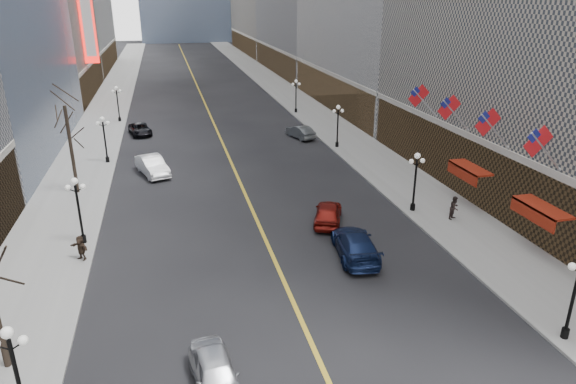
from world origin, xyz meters
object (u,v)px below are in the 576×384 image
car_sb_mid (328,213)px  streetlamp_west_2 (104,135)px  streetlamp_east_0 (576,287)px  streetlamp_west_3 (117,100)px  car_nb_mid (152,166)px  car_nb_near (216,374)px  streetlamp_west_1 (78,204)px  car_sb_far (300,132)px  streetlamp_east_1 (416,176)px  streetlamp_east_3 (296,92)px  streetlamp_east_2 (338,122)px  car_sb_near (355,244)px  streetlamp_west_0 (15,369)px  car_nb_far (140,129)px

car_sb_mid → streetlamp_west_2: bearing=-26.5°
streetlamp_east_0 → streetlamp_west_2: (-23.60, 34.00, 0.00)m
streetlamp_east_0 → streetlamp_west_3: bearing=114.4°
car_nb_mid → car_sb_mid: 18.70m
car_sb_mid → streetlamp_east_0: bearing=135.2°
streetlamp_east_0 → car_sb_mid: 17.12m
streetlamp_west_3 → car_nb_near: bearing=-82.1°
streetlamp_west_1 → car_sb_far: streetlamp_west_1 is taller
streetlamp_east_1 → streetlamp_west_2: bearing=142.7°
streetlamp_west_1 → car_sb_far: size_ratio=1.02×
streetlamp_east_3 → car_sb_mid: (-6.87, -36.46, -2.11)m
streetlamp_east_2 → car_sb_far: streetlamp_east_2 is taller
car_sb_near → car_sb_far: (3.96, 28.63, -0.10)m
streetlamp_east_3 → streetlamp_west_0: (-23.60, -52.00, 0.00)m
streetlamp_west_3 → car_sb_near: size_ratio=0.79×
streetlamp_west_1 → streetlamp_west_3: (0.00, 36.00, 0.00)m
streetlamp_east_3 → streetlamp_west_2: same height
streetlamp_east_1 → car_sb_mid: 7.21m
streetlamp_west_1 → car_sb_far: (20.80, 22.92, -2.17)m
streetlamp_east_1 → car_sb_mid: (-6.87, -0.46, -2.11)m
streetlamp_east_0 → car_nb_near: size_ratio=1.01×
car_nb_near → streetlamp_east_3: bearing=65.5°
streetlamp_east_3 → car_sb_near: streetlamp_east_3 is taller
car_sb_far → car_sb_mid: bearing=63.6°
streetlamp_east_0 → streetlamp_west_0: size_ratio=1.00×
streetlamp_west_1 → car_sb_near: bearing=-18.7°
car_sb_mid → car_sb_far: (4.07, 23.38, -0.06)m
streetlamp_east_1 → streetlamp_west_0: size_ratio=1.00×
car_sb_far → streetlamp_west_3: bearing=-48.6°
streetlamp_east_1 → streetlamp_east_3: 36.00m
car_nb_mid → streetlamp_west_0: bearing=-116.1°
streetlamp_east_3 → car_sb_near: (-6.76, -41.71, -2.07)m
streetlamp_east_3 → car_nb_near: streetlamp_east_3 is taller
car_nb_near → car_nb_far: 44.34m
streetlamp_west_3 → streetlamp_east_0: bearing=-65.6°
streetlamp_west_0 → car_nb_mid: streetlamp_west_0 is taller
streetlamp_east_0 → car_nb_far: size_ratio=0.95×
streetlamp_east_0 → streetlamp_west_1: bearing=145.9°
streetlamp_west_3 → car_sb_mid: 40.17m
streetlamp_west_2 → car_nb_near: 34.21m
streetlamp_west_1 → car_sb_mid: size_ratio=0.98×
streetlamp_east_2 → car_sb_mid: (-6.87, -18.46, -2.11)m
car_sb_near → car_sb_mid: size_ratio=1.24×
streetlamp_east_0 → streetlamp_west_1: size_ratio=1.00×
streetlamp_east_1 → car_sb_mid: bearing=-176.2°
streetlamp_west_0 → car_sb_mid: 22.93m
car_nb_mid → car_sb_far: size_ratio=1.18×
streetlamp_west_0 → streetlamp_west_2: 34.00m
car_nb_far → car_sb_far: (18.00, -5.81, 0.07)m
streetlamp_west_0 → car_nb_near: streetlamp_west_0 is taller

